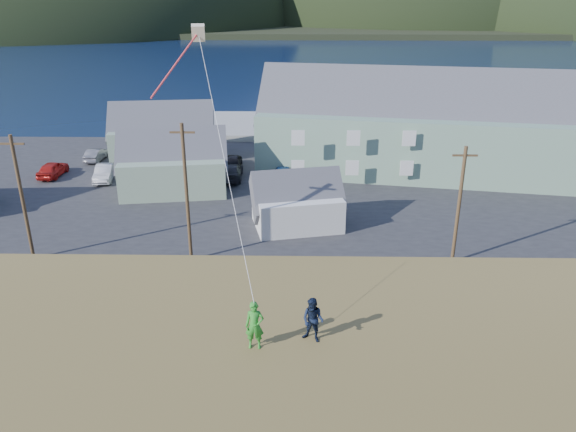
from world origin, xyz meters
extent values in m
plane|color=#0A1638|center=(0.00, 0.00, 0.00)|extent=(900.00, 900.00, 0.00)
cube|color=#4C3D19|center=(0.00, -2.00, 0.05)|extent=(110.00, 8.00, 0.10)
cube|color=#28282B|center=(0.00, 17.00, 0.06)|extent=(72.00, 36.00, 0.12)
cube|color=gray|center=(-6.00, 40.00, 0.45)|extent=(26.00, 14.00, 0.90)
cube|color=black|center=(0.00, 330.00, 1.00)|extent=(900.00, 320.00, 2.00)
ellipsoid|color=black|center=(-120.00, 260.00, 2.00)|extent=(260.00, 234.00, 143.00)
ellipsoid|color=black|center=(-20.00, 300.00, 2.00)|extent=(200.00, 180.00, 100.00)
ellipsoid|color=black|center=(70.00, 290.00, 2.00)|extent=(230.00, 207.00, 142.60)
cube|color=gray|center=(16.80, 21.51, 3.14)|extent=(36.44, 15.84, 6.04)
cube|color=#47474C|center=(16.80, 21.51, 7.77)|extent=(36.89, 15.68, 9.82)
cube|color=gray|center=(-8.52, 15.59, 1.77)|extent=(10.06, 7.44, 3.30)
cube|color=#47474C|center=(-8.52, 15.59, 4.24)|extent=(10.52, 7.29, 5.96)
cube|color=silver|center=(2.77, 7.51, 1.41)|extent=(7.32, 5.93, 2.59)
cube|color=#47474C|center=(2.77, 7.51, 3.35)|extent=(7.81, 6.02, 4.60)
cube|color=slate|center=(-11.92, 26.37, 1.82)|extent=(11.36, 7.66, 3.41)
cube|color=#47474C|center=(-11.92, 26.37, 4.49)|extent=(11.84, 7.63, 6.30)
cylinder|color=#47331E|center=(-15.50, 1.50, 4.50)|extent=(0.24, 0.24, 8.77)
cylinder|color=#47331E|center=(-4.51, 1.50, 4.90)|extent=(0.24, 0.24, 9.56)
cylinder|color=#47331E|center=(13.41, 1.50, 4.19)|extent=(0.24, 0.24, 8.15)
imported|color=black|center=(-3.89, 22.57, 0.86)|extent=(1.93, 4.41, 1.48)
imported|color=#B6B5BA|center=(-15.94, 18.44, 0.86)|extent=(2.15, 4.65, 1.48)
imported|color=slate|center=(-18.98, 24.97, 0.78)|extent=(1.51, 4.06, 1.33)
imported|color=maroon|center=(-12.42, 23.90, 0.82)|extent=(2.79, 5.23, 1.40)
imported|color=navy|center=(1.03, 22.75, 0.88)|extent=(2.14, 4.76, 1.51)
imported|color=silver|center=(-9.36, 25.37, 0.88)|extent=(2.56, 5.43, 1.53)
imported|color=black|center=(-3.68, 18.98, 0.87)|extent=(2.31, 5.24, 1.50)
imported|color=white|center=(-8.27, 18.29, 0.82)|extent=(2.82, 5.27, 1.41)
imported|color=red|center=(-21.44, 19.47, 0.87)|extent=(1.91, 4.44, 1.49)
imported|color=navy|center=(1.50, 17.63, 0.89)|extent=(2.42, 4.72, 1.54)
imported|color=#278624|center=(1.50, -18.44, 7.99)|extent=(0.58, 0.39, 1.59)
imported|color=black|center=(3.30, -18.04, 7.95)|extent=(0.90, 0.82, 1.50)
cube|color=beige|center=(-0.69, -12.74, 16.13)|extent=(0.51, 0.48, 0.60)
cylinder|color=#F13F40|center=(-1.29, -13.99, 15.23)|extent=(0.06, 0.06, 3.31)
cylinder|color=white|center=(0.40, -15.59, 12.46)|extent=(0.02, 0.02, 9.56)
camera|label=1|loc=(2.79, -33.04, 17.65)|focal=35.00mm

